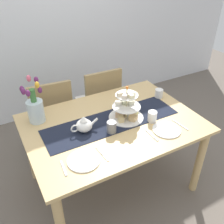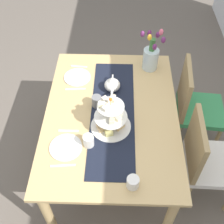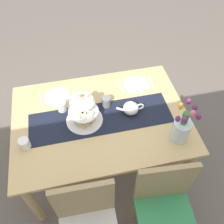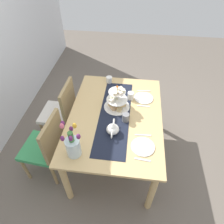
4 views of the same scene
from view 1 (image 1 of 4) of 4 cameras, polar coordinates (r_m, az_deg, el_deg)
The scene contains 18 objects.
ground_plane at distance 2.62m, azimuth 0.08°, elevation -15.71°, with size 8.00×8.00×0.00m, color #6B6056.
room_wall_rear at distance 3.30m, azimuth -14.44°, elevation 20.47°, with size 6.00×0.08×2.60m, color silver.
dining_table at distance 2.18m, azimuth 0.09°, elevation -4.55°, with size 1.45×1.03×0.75m.
chair_left at distance 2.74m, azimuth -13.62°, elevation -0.40°, with size 0.45×0.45×0.91m.
chair_right at distance 2.90m, azimuth -2.81°, elevation 2.61°, with size 0.43×0.43×0.91m.
table_runner at distance 2.12m, azimuth -0.04°, elevation -2.14°, with size 1.17×0.33×0.00m, color black.
tiered_cake_stand at distance 2.12m, azimuth 3.23°, elevation 0.76°, with size 0.30×0.30×0.30m.
teapot at distance 1.99m, azimuth -6.41°, elevation -2.99°, with size 0.24×0.13×0.14m.
tulip_vase at distance 2.16m, azimuth -17.14°, elevation 0.97°, with size 0.17×0.20×0.40m.
cream_jug at distance 2.50m, azimuth 10.66°, elevation 4.20°, with size 0.08×0.08×0.09m, color white.
dinner_plate_left at distance 1.77m, azimuth -6.51°, elevation -10.93°, with size 0.23×0.23×0.01m, color white.
fork_left at distance 1.74m, azimuth -10.99°, elevation -12.45°, with size 0.02×0.15×0.01m, color silver.
knife_left at distance 1.81m, azimuth -2.24°, elevation -9.50°, with size 0.01×0.17×0.01m, color silver.
dinner_plate_right at distance 2.07m, azimuth 12.36°, elevation -3.97°, with size 0.23×0.23×0.01m, color white.
fork_right at distance 1.99m, azimuth 9.12°, elevation -5.28°, with size 0.02×0.15×0.01m, color silver.
knife_right at distance 2.16m, azimuth 15.33°, elevation -2.84°, with size 0.01×0.17×0.01m, color silver.
mug_grey at distance 1.97m, azimuth -0.10°, elevation -3.43°, with size 0.08×0.08×0.10m, color slate.
mug_white_text at distance 2.13m, azimuth 9.19°, elevation -1.04°, with size 0.08×0.08×0.10m, color white.
Camera 1 is at (-0.83, -1.51, 1.98)m, focal length 40.05 mm.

